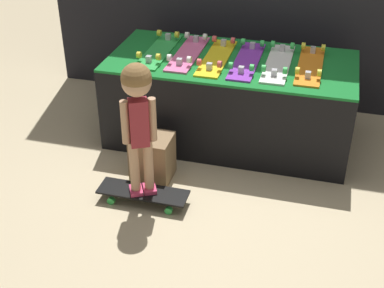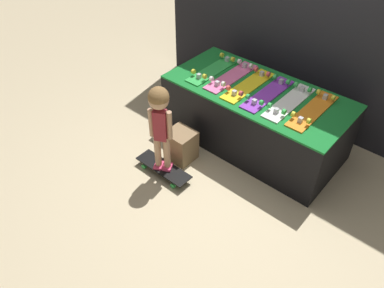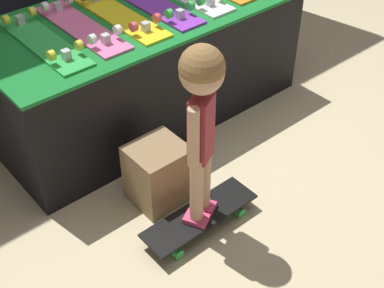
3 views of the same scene
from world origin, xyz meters
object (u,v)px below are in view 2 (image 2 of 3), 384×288
at_px(skateboard_purple_on_rack, 268,93).
at_px(skateboard_white_on_rack, 289,101).
at_px(skateboard_orange_on_rack, 313,110).
at_px(skateboard_yellow_on_rack, 248,85).
at_px(storage_box, 181,145).
at_px(child, 160,115).
at_px(skateboard_pink_on_rack, 231,76).
at_px(skateboard_on_floor, 163,168).
at_px(skateboard_green_on_rack, 213,69).

xyz_separation_m(skateboard_purple_on_rack, skateboard_white_on_rack, (0.24, 0.01, 0.00)).
xyz_separation_m(skateboard_purple_on_rack, skateboard_orange_on_rack, (0.48, 0.04, 0.00)).
height_order(skateboard_yellow_on_rack, storage_box, skateboard_yellow_on_rack).
bearing_deg(child, storage_box, 68.07).
relative_size(skateboard_white_on_rack, child, 0.79).
xyz_separation_m(skateboard_purple_on_rack, storage_box, (-0.55, -0.72, -0.54)).
bearing_deg(skateboard_orange_on_rack, skateboard_white_on_rack, -174.43).
height_order(skateboard_pink_on_rack, skateboard_orange_on_rack, same).
distance_m(skateboard_yellow_on_rack, skateboard_white_on_rack, 0.48).
height_order(skateboard_yellow_on_rack, skateboard_on_floor, skateboard_yellow_on_rack).
bearing_deg(skateboard_yellow_on_rack, child, -105.21).
bearing_deg(skateboard_on_floor, skateboard_white_on_rack, 53.81).
height_order(skateboard_white_on_rack, skateboard_on_floor, skateboard_white_on_rack).
bearing_deg(skateboard_purple_on_rack, child, -116.84).
height_order(skateboard_pink_on_rack, child, child).
bearing_deg(skateboard_pink_on_rack, skateboard_orange_on_rack, 0.50).
bearing_deg(skateboard_purple_on_rack, skateboard_pink_on_rack, 176.83).
relative_size(skateboard_green_on_rack, skateboard_orange_on_rack, 1.00).
xyz_separation_m(skateboard_green_on_rack, storage_box, (0.17, -0.74, -0.54)).
bearing_deg(skateboard_orange_on_rack, skateboard_on_floor, -133.28).
height_order(skateboard_orange_on_rack, child, child).
relative_size(skateboard_yellow_on_rack, child, 0.79).
xyz_separation_m(skateboard_green_on_rack, skateboard_purple_on_rack, (0.72, -0.02, 0.00)).
height_order(child, storage_box, child).
bearing_deg(skateboard_yellow_on_rack, skateboard_purple_on_rack, -0.17).
distance_m(skateboard_purple_on_rack, child, 1.15).
xyz_separation_m(skateboard_yellow_on_rack, skateboard_purple_on_rack, (0.24, -0.00, 0.00)).
relative_size(skateboard_on_floor, storage_box, 1.84).
bearing_deg(child, skateboard_pink_on_rack, 60.55).
bearing_deg(child, skateboard_purple_on_rack, 35.85).
distance_m(skateboard_green_on_rack, skateboard_pink_on_rack, 0.24).
distance_m(skateboard_yellow_on_rack, skateboard_on_floor, 1.25).
xyz_separation_m(skateboard_white_on_rack, storage_box, (-0.79, -0.74, -0.54)).
distance_m(skateboard_green_on_rack, skateboard_purple_on_rack, 0.72).
xyz_separation_m(skateboard_green_on_rack, skateboard_orange_on_rack, (1.20, 0.02, 0.00)).
relative_size(skateboard_purple_on_rack, skateboard_on_floor, 1.19).
distance_m(skateboard_yellow_on_rack, skateboard_purple_on_rack, 0.24).
distance_m(skateboard_pink_on_rack, storage_box, 0.93).
bearing_deg(skateboard_orange_on_rack, storage_box, -143.62).
relative_size(skateboard_orange_on_rack, skateboard_on_floor, 1.19).
bearing_deg(skateboard_orange_on_rack, skateboard_yellow_on_rack, -177.28).
relative_size(skateboard_pink_on_rack, child, 0.79).
relative_size(skateboard_yellow_on_rack, skateboard_on_floor, 1.19).
xyz_separation_m(skateboard_yellow_on_rack, storage_box, (-0.31, -0.72, -0.54)).
height_order(skateboard_white_on_rack, storage_box, skateboard_white_on_rack).
bearing_deg(skateboard_green_on_rack, skateboard_purple_on_rack, -1.26).
relative_size(skateboard_orange_on_rack, storage_box, 2.19).
bearing_deg(skateboard_yellow_on_rack, skateboard_orange_on_rack, 2.72).
xyz_separation_m(skateboard_purple_on_rack, skateboard_on_floor, (-0.52, -1.03, -0.64)).
bearing_deg(skateboard_orange_on_rack, child, -133.28).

